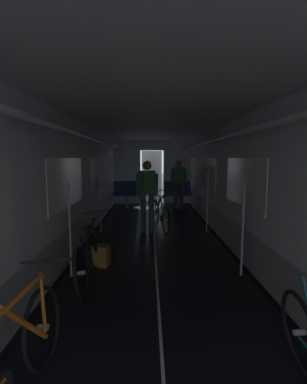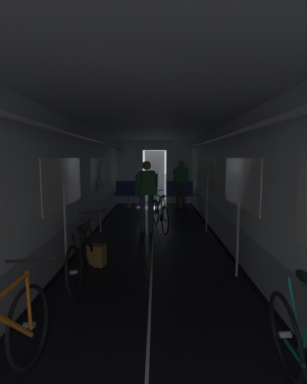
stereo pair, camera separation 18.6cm
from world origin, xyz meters
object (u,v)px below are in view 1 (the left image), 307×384
Objects in this scene: bench_seat_far_left at (127,192)px; backpack_on_floor at (101,256)px; bicycle_orange at (10,366)px; person_standing_near_bench at (179,181)px; bicycle_black at (88,256)px; bicycle_green_in_aisle at (160,214)px; person_cyclist_aisle at (147,190)px; bench_seat_far_right at (177,192)px.

bench_seat_far_left reaches higher than backpack_on_floor.
person_standing_near_bench is at bearing 76.33° from bicycle_orange.
person_standing_near_bench is at bearing 72.09° from bicycle_black.
person_standing_near_bench is at bearing 70.86° from backpack_on_floor.
bicycle_green_in_aisle is at bearing 69.22° from bicycle_black.
bicycle_green_in_aisle is (1.20, 5.14, 0.00)m from bicycle_orange.
bench_seat_far_left is at bearing 168.21° from person_standing_near_bench.
bicycle_orange is 1.00× the size of person_standing_near_bench.
person_cyclist_aisle is at bearing 70.53° from backpack_on_floor.
bicycle_green_in_aisle is (0.31, 0.27, -0.63)m from person_cyclist_aisle.
bench_seat_far_left reaches higher than bicycle_green_in_aisle.
bench_seat_far_right is 5.86m from backpack_on_floor.
person_cyclist_aisle is 0.75m from bicycle_green_in_aisle.
bicycle_green_in_aisle is at bearing 76.92° from bicycle_orange.
bench_seat_far_right is 0.58× the size of person_cyclist_aisle.
person_cyclist_aisle is 1.02× the size of bicycle_green_in_aisle.
person_cyclist_aisle is at bearing -139.62° from bicycle_green_in_aisle.
bicycle_black is 3.19m from bicycle_green_in_aisle.
bench_seat_far_right reaches higher than bicycle_orange.
bench_seat_far_right is at bearing 72.10° from backpack_on_floor.
bench_seat_far_right is 0.58× the size of person_standing_near_bench.
bench_seat_far_left is 0.58× the size of person_cyclist_aisle.
person_cyclist_aisle reaches higher than bench_seat_far_left.
bench_seat_far_left is 5.58m from backpack_on_floor.
bench_seat_far_left is 6.17m from bicycle_black.
bicycle_orange is 2.16m from bicycle_black.
bench_seat_far_right is 3.63m from person_cyclist_aisle.
bicycle_black is 0.64m from backpack_on_floor.
bench_seat_far_right is at bearing 73.08° from person_cyclist_aisle.
bench_seat_far_right reaches higher than bicycle_green_in_aisle.
person_cyclist_aisle is at bearing 79.76° from bicycle_orange.
bicycle_green_in_aisle is 2.96m from person_standing_near_bench.
bicycle_black is 1.02× the size of bicycle_green_in_aisle.
bicycle_orange is at bearing -92.74° from backpack_on_floor.
person_cyclist_aisle is (-1.05, -3.44, 0.45)m from bench_seat_far_right.
bench_seat_far_left is 2.89× the size of backpack_on_floor.
person_cyclist_aisle reaches higher than bicycle_black.
bench_seat_far_right is (1.80, 0.00, 0.00)m from bench_seat_far_left.
bicycle_green_in_aisle is 2.62m from backpack_on_floor.
bicycle_black is at bearing 88.36° from bicycle_orange.
bicycle_green_in_aisle reaches higher than backpack_on_floor.
person_standing_near_bench is (0.00, -0.38, 0.41)m from bench_seat_far_right.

